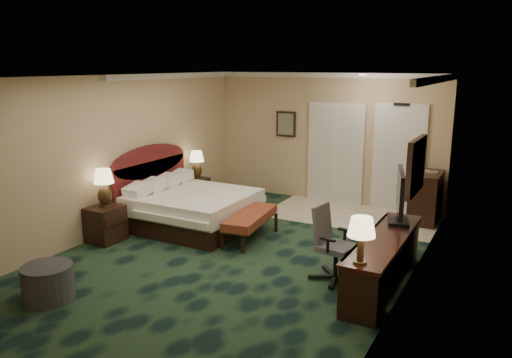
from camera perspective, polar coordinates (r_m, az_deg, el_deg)
The scene contains 24 objects.
floor at distance 7.69m, azimuth -2.41°, elevation -8.94°, with size 5.00×7.50×0.00m, color black.
ceiling at distance 7.14m, azimuth -2.62°, elevation 11.61°, with size 5.00×7.50×0.00m, color white.
wall_back at distance 10.64m, azimuth 7.93°, elevation 4.66°, with size 5.00×0.00×2.70m, color tan.
wall_left at distance 8.82m, azimuth -16.61°, elevation 2.52°, with size 0.00×7.50×2.70m, color tan.
wall_right at distance 6.41m, azimuth 17.05°, elevation -1.31°, with size 0.00×7.50×2.70m, color tan.
crown_molding at distance 7.14m, azimuth -2.62°, elevation 11.21°, with size 5.00×7.50×0.10m, color silver, non-canonical shape.
tile_patch at distance 9.86m, azimuth 10.84°, elevation -4.13°, with size 3.20×1.70×0.01m, color beige.
headboard at distance 9.63m, azimuth -11.93°, elevation -0.32°, with size 0.12×2.00×1.40m, color #46090E, non-canonical shape.
entry_door at distance 10.23m, azimuth 15.97°, elevation 2.24°, with size 1.02×0.06×2.18m, color silver.
closet_doors at distance 10.56m, azimuth 9.07°, elevation 2.91°, with size 1.20×0.06×2.10m, color beige.
wall_art at distance 10.91m, azimuth 3.44°, elevation 6.29°, with size 0.45×0.06×0.55m, color #53655E.
wall_mirror at distance 6.95m, azimuth 17.84°, elevation 1.41°, with size 0.05×0.95×0.75m, color white.
bed at distance 9.05m, azimuth -7.15°, elevation -3.52°, with size 1.98×1.83×0.63m, color white.
nightstand_near at distance 8.62m, azimuth -16.80°, elevation -4.95°, with size 0.48×0.54×0.59m, color black.
nightstand_far at distance 10.54m, azimuth -6.91°, elevation -1.38°, with size 0.43×0.50×0.54m, color black.
lamp_near at distance 8.51m, azimuth -16.96°, elevation -0.95°, with size 0.33×0.33×0.62m, color #321910, non-canonical shape.
lamp_far at distance 10.43m, azimuth -6.79°, elevation 1.63°, with size 0.31×0.31×0.58m, color #321910, non-canonical shape.
bed_bench at distance 8.34m, azimuth -0.64°, elevation -5.46°, with size 0.48×1.37×0.46m, color maroon.
ottoman at distance 6.83m, azimuth -22.67°, elevation -10.89°, with size 0.63×0.63×0.45m, color #2C2D32.
desk at distance 6.85m, azimuth 14.35°, elevation -9.14°, with size 0.51×2.35×0.68m, color black.
tv at distance 7.25m, azimuth 16.13°, elevation -2.02°, with size 0.08×0.98×0.76m, color black.
desk_lamp at distance 5.73m, azimuth 11.90°, elevation -6.86°, with size 0.32×0.32×0.55m, color #321910, non-canonical shape.
desk_chair at distance 6.84m, azimuth 9.17°, elevation -7.39°, with size 0.59×0.56×1.02m, color #545454, non-canonical shape.
minibar at distance 9.73m, azimuth 18.83°, elevation -2.01°, with size 0.49×0.89×0.94m, color black.
Camera 1 is at (3.67, -6.12, 2.87)m, focal length 35.00 mm.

